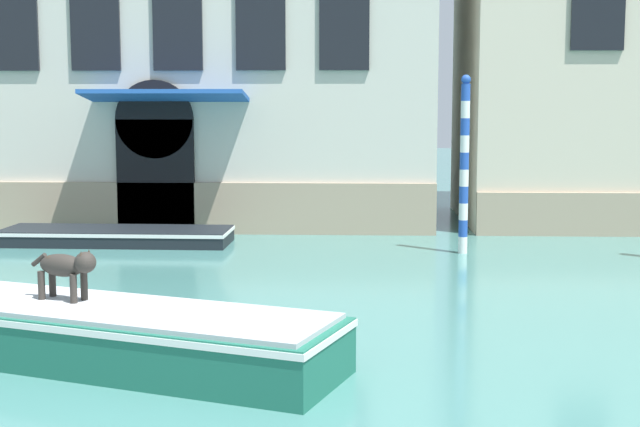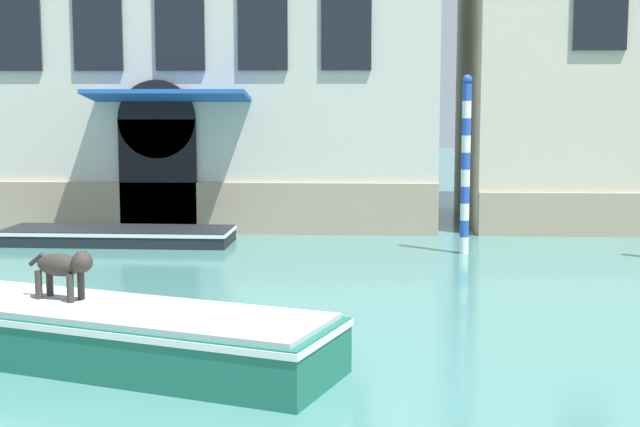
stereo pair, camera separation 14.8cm
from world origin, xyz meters
name	(u,v)px [view 2 (the right image)]	position (x,y,z in m)	size (l,w,h in m)	color
boat_foreground	(63,328)	(-0.83, 5.84, 0.39)	(7.42, 4.01, 0.73)	#1E6651
dog_on_deck	(64,266)	(-0.83, 5.93, 1.17)	(0.95, 0.54, 0.67)	#332D28
boat_moored_near_palazzo	(119,235)	(-2.68, 15.09, 0.19)	(5.30, 1.74, 0.36)	black
mooring_pole_0	(466,164)	(5.18, 14.10, 1.94)	(0.20, 0.20, 3.84)	white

